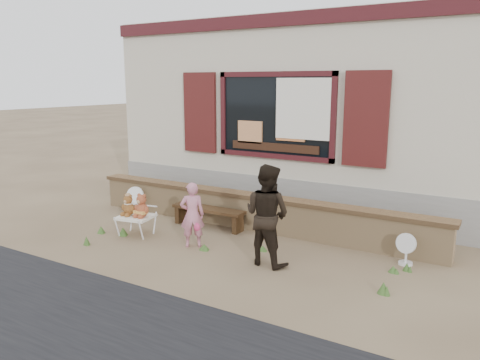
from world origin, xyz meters
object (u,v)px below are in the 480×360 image
Objects in this scene: teddy_bear_left at (129,204)px; folding_chair at (136,218)px; adult at (267,215)px; bench at (208,213)px; teddy_bear_right at (142,205)px; child at (192,215)px.

folding_chair is at bearing -0.00° from teddy_bear_left.
folding_chair is 0.43× the size of adult.
teddy_bear_left is at bearing -132.94° from bench.
teddy_bear_left is 0.92× the size of teddy_bear_right.
adult reaches higher than bench.
teddy_bear_right is 1.09m from child.
bench is 1.28m from teddy_bear_right.
teddy_bear_left reaches higher than bench.
child is (1.09, 0.01, -0.02)m from teddy_bear_right.
teddy_bear_right is 0.28× the size of adult.
folding_chair is at bearing -129.31° from bench.
folding_chair is (-0.85, -1.05, 0.05)m from bench.
adult is (2.77, 0.02, 0.21)m from teddy_bear_left.
teddy_bear_left is 2.78m from adult.
teddy_bear_right reaches higher than folding_chair.
folding_chair is 0.28m from teddy_bear_right.
teddy_bear_right is 2.50m from adult.
folding_chair is 2.67m from adult.
teddy_bear_right is (0.28, 0.05, 0.02)m from teddy_bear_left.
bench is 1.48m from teddy_bear_left.
child is at bearing -69.74° from bench.
folding_chair is 0.60× the size of child.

